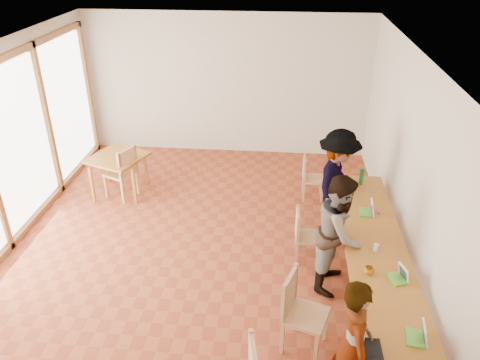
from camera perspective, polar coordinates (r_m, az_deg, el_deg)
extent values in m
plane|color=#954324|center=(7.22, -5.36, -9.62)|extent=(8.00, 8.00, 0.00)
cube|color=beige|center=(10.09, -1.65, 11.45)|extent=(6.00, 0.10, 3.00)
cube|color=beige|center=(6.55, 20.75, -0.20)|extent=(0.10, 8.00, 3.00)
cube|color=white|center=(5.88, -6.70, 14.29)|extent=(6.00, 8.00, 0.04)
cube|color=#A46624|center=(6.46, 16.16, -7.93)|extent=(0.80, 4.00, 0.05)
cube|color=#A46624|center=(8.22, 11.42, -2.02)|extent=(0.06, 0.06, 0.70)
cube|color=#A46624|center=(8.33, 16.07, -2.21)|extent=(0.06, 0.06, 0.70)
cube|color=#A46624|center=(8.87, -14.72, 2.66)|extent=(0.90, 0.90, 0.05)
cube|color=#A46624|center=(8.85, -17.60, -0.55)|extent=(0.05, 0.05, 0.70)
cube|color=#A46624|center=(9.49, -15.93, 1.72)|extent=(0.05, 0.05, 0.70)
cube|color=#A46624|center=(8.58, -12.79, -0.80)|extent=(0.05, 0.05, 0.70)
cube|color=#A46624|center=(9.24, -11.40, 1.54)|extent=(0.05, 0.05, 0.70)
cube|color=tan|center=(5.67, 8.01, -16.07)|extent=(0.60, 0.60, 0.05)
cube|color=tan|center=(5.53, 6.03, -13.50)|extent=(0.19, 0.46, 0.50)
cube|color=tan|center=(7.05, 8.35, -6.87)|extent=(0.40, 0.40, 0.04)
cube|color=tan|center=(6.91, 7.02, -5.33)|extent=(0.05, 0.39, 0.41)
cube|color=tan|center=(8.65, 8.89, 0.14)|extent=(0.39, 0.39, 0.04)
cube|color=tan|center=(8.54, 7.84, 1.48)|extent=(0.04, 0.38, 0.40)
cube|color=tan|center=(8.83, -14.36, 0.84)|extent=(0.62, 0.62, 0.04)
cube|color=tan|center=(8.58, -13.53, 2.11)|extent=(0.23, 0.45, 0.49)
imported|color=gray|center=(5.08, 13.66, -18.75)|extent=(0.43, 0.60, 1.54)
imported|color=gray|center=(6.43, 12.02, -6.26)|extent=(0.86, 0.98, 1.69)
imported|color=gray|center=(7.54, 11.68, -0.32)|extent=(0.98, 1.29, 1.77)
cube|color=#59B832|center=(5.32, 20.49, -17.56)|extent=(0.20, 0.27, 0.03)
cube|color=white|center=(5.27, 21.63, -16.93)|extent=(0.10, 0.23, 0.20)
cube|color=#59B832|center=(5.96, 18.55, -11.38)|extent=(0.22, 0.27, 0.02)
cube|color=white|center=(5.95, 19.35, -10.61)|extent=(0.13, 0.22, 0.19)
cube|color=#59B832|center=(7.10, 15.05, -3.84)|extent=(0.20, 0.27, 0.03)
cube|color=white|center=(7.06, 15.86, -3.27)|extent=(0.10, 0.24, 0.21)
imported|color=#C27813|center=(5.94, 15.45, -10.57)|extent=(0.14, 0.14, 0.09)
cylinder|color=#156F2D|center=(7.82, 14.60, 0.45)|extent=(0.07, 0.07, 0.28)
cylinder|color=silver|center=(6.35, 16.24, -7.88)|extent=(0.07, 0.07, 0.09)
cylinder|color=white|center=(5.10, 15.82, -18.71)|extent=(0.08, 0.08, 0.06)
cube|color=#CA334D|center=(7.18, 16.43, -3.69)|extent=(0.05, 0.10, 0.01)
cube|color=black|center=(5.02, 15.89, -19.46)|extent=(0.16, 0.26, 0.09)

